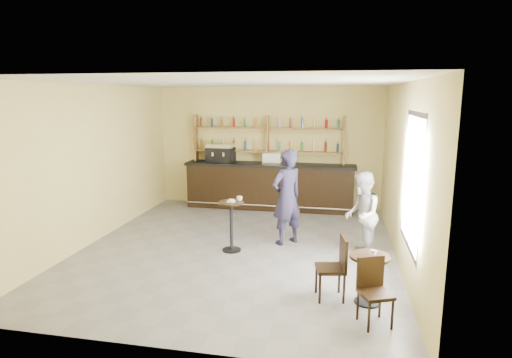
% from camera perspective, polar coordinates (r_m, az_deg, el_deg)
% --- Properties ---
extents(floor, '(7.00, 7.00, 0.00)m').
position_cam_1_polar(floor, '(8.57, -2.39, -9.19)').
color(floor, slate).
rests_on(floor, ground).
extents(ceiling, '(7.00, 7.00, 0.00)m').
position_cam_1_polar(ceiling, '(8.05, -2.58, 12.71)').
color(ceiling, white).
rests_on(ceiling, wall_back).
extents(wall_back, '(7.00, 0.00, 7.00)m').
position_cam_1_polar(wall_back, '(11.55, 1.66, 4.26)').
color(wall_back, '#DBCB7C').
rests_on(wall_back, floor).
extents(wall_front, '(7.00, 0.00, 7.00)m').
position_cam_1_polar(wall_front, '(4.91, -12.26, -5.33)').
color(wall_front, '#DBCB7C').
rests_on(wall_front, floor).
extents(wall_left, '(0.00, 7.00, 7.00)m').
position_cam_1_polar(wall_left, '(9.33, -20.68, 1.92)').
color(wall_left, '#DBCB7C').
rests_on(wall_left, floor).
extents(wall_right, '(0.00, 7.00, 7.00)m').
position_cam_1_polar(wall_right, '(8.00, 18.87, 0.63)').
color(wall_right, '#DBCB7C').
rests_on(wall_right, floor).
extents(window_pane, '(0.00, 2.00, 2.00)m').
position_cam_1_polar(window_pane, '(6.82, 20.15, -0.33)').
color(window_pane, white).
rests_on(window_pane, wall_right).
extents(window_frame, '(0.04, 1.70, 2.10)m').
position_cam_1_polar(window_frame, '(6.82, 20.10, -0.32)').
color(window_frame, black).
rests_on(window_frame, wall_right).
extents(shelf_unit, '(4.00, 0.26, 1.40)m').
position_cam_1_polar(shelf_unit, '(11.40, 1.55, 5.23)').
color(shelf_unit, brown).
rests_on(shelf_unit, wall_back).
extents(liquor_bottles, '(3.68, 0.10, 1.00)m').
position_cam_1_polar(liquor_bottles, '(11.39, 1.56, 6.08)').
color(liquor_bottles, '#8C5919').
rests_on(liquor_bottles, shelf_unit).
extents(bar_counter, '(4.48, 0.87, 1.21)m').
position_cam_1_polar(bar_counter, '(11.36, 1.81, -0.94)').
color(bar_counter, black).
rests_on(bar_counter, floor).
extents(espresso_machine, '(0.76, 0.55, 0.50)m').
position_cam_1_polar(espresso_machine, '(11.51, -4.75, 3.50)').
color(espresso_machine, black).
rests_on(espresso_machine, bar_counter).
extents(pastry_case, '(0.50, 0.41, 0.29)m').
position_cam_1_polar(pastry_case, '(11.22, 2.18, 2.79)').
color(pastry_case, silver).
rests_on(pastry_case, bar_counter).
extents(pedestal_table, '(0.49, 0.49, 0.98)m').
position_cam_1_polar(pedestal_table, '(8.30, -3.30, -6.32)').
color(pedestal_table, black).
rests_on(pedestal_table, floor).
extents(napkin, '(0.19, 0.19, 0.00)m').
position_cam_1_polar(napkin, '(8.16, -3.34, -3.02)').
color(napkin, white).
rests_on(napkin, pedestal_table).
extents(donut, '(0.15, 0.15, 0.04)m').
position_cam_1_polar(donut, '(8.15, -3.29, -2.88)').
color(donut, gold).
rests_on(donut, napkin).
extents(cup_pedestal, '(0.14, 0.14, 0.09)m').
position_cam_1_polar(cup_pedestal, '(8.21, -2.22, -2.62)').
color(cup_pedestal, white).
rests_on(cup_pedestal, pedestal_table).
extents(man_main, '(0.83, 0.82, 1.93)m').
position_cam_1_polar(man_main, '(8.59, 4.13, -2.44)').
color(man_main, black).
rests_on(man_main, floor).
extents(cafe_table, '(0.70, 0.70, 0.73)m').
position_cam_1_polar(cafe_table, '(6.53, 14.79, -12.82)').
color(cafe_table, black).
rests_on(cafe_table, floor).
extents(cup_cafe, '(0.11, 0.11, 0.09)m').
position_cam_1_polar(cup_cafe, '(6.38, 15.43, -9.48)').
color(cup_cafe, white).
rests_on(cup_cafe, cafe_table).
extents(chair_west, '(0.49, 0.49, 0.95)m').
position_cam_1_polar(chair_west, '(6.51, 9.89, -11.58)').
color(chair_west, black).
rests_on(chair_west, floor).
extents(chair_south, '(0.50, 0.50, 0.88)m').
position_cam_1_polar(chair_south, '(5.96, 15.66, -14.45)').
color(chair_south, black).
rests_on(chair_south, floor).
extents(patron_second, '(0.63, 0.80, 1.61)m').
position_cam_1_polar(patron_second, '(8.14, 13.92, -4.66)').
color(patron_second, '#95959A').
rests_on(patron_second, floor).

